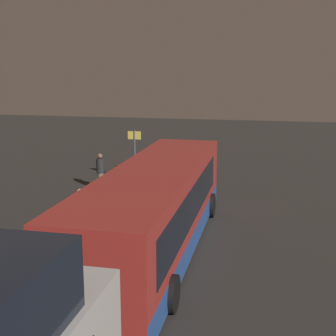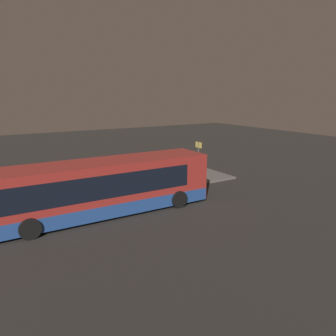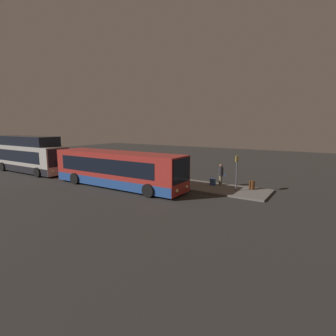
% 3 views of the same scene
% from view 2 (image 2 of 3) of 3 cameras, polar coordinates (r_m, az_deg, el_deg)
% --- Properties ---
extents(ground, '(80.00, 80.00, 0.00)m').
position_cam_2_polar(ground, '(18.70, -7.85, -7.02)').
color(ground, '#2B2826').
extents(platform, '(20.00, 3.46, 0.14)m').
position_cam_2_polar(platform, '(21.62, -11.44, -4.20)').
color(platform, '#605B56').
rests_on(platform, ground).
extents(bus_lead, '(12.29, 2.89, 2.88)m').
position_cam_2_polar(bus_lead, '(17.61, -11.90, -3.54)').
color(bus_lead, maroon).
rests_on(bus_lead, ground).
extents(passenger_boarding, '(0.68, 0.55, 1.66)m').
position_cam_2_polar(passenger_boarding, '(20.69, -12.58, -2.28)').
color(passenger_boarding, '#2D2D33').
rests_on(passenger_boarding, platform).
extents(passenger_waiting, '(0.65, 0.52, 1.74)m').
position_cam_2_polar(passenger_waiting, '(24.83, 0.31, 0.67)').
color(passenger_waiting, '#6B604C').
rests_on(passenger_waiting, platform).
extents(suitcase, '(0.43, 0.27, 0.82)m').
position_cam_2_polar(suitcase, '(24.30, -0.04, -1.16)').
color(suitcase, '#334C7F').
rests_on(suitcase, platform).
extents(sign_post, '(0.10, 0.70, 2.70)m').
position_cam_2_polar(sign_post, '(24.59, 5.31, 2.28)').
color(sign_post, '#4C4C51').
rests_on(sign_post, platform).
extents(trash_bin, '(0.44, 0.44, 0.65)m').
position_cam_2_polar(trash_bin, '(26.25, 5.36, -0.07)').
color(trash_bin, '#593319').
rests_on(trash_bin, platform).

